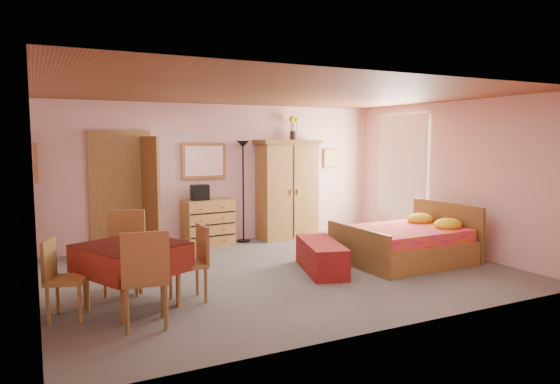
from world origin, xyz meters
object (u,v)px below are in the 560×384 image
floor_lamp (243,192)px  sunflower_vase (293,128)px  chest_of_drawers (208,222)px  bench (321,256)px  dining_table (132,275)px  chair_east (188,264)px  bed (404,234)px  wardrobe (287,189)px  wall_mirror (204,161)px  chair_north (124,253)px  chair_west (67,279)px  chair_south (145,277)px  stereo (200,192)px

floor_lamp → sunflower_vase: sunflower_vase is taller
chest_of_drawers → bench: bearing=-74.4°
dining_table → chair_east: chair_east is taller
sunflower_vase → chest_of_drawers: bearing=-178.1°
bench → chair_east: size_ratio=1.44×
floor_lamp → bed: floor_lamp is taller
sunflower_vase → dining_table: bearing=-141.3°
wardrobe → sunflower_vase: bearing=28.5°
wall_mirror → floor_lamp: size_ratio=0.44×
chair_north → chair_west: 0.99m
chest_of_drawers → wall_mirror: size_ratio=1.07×
bench → chair_east: 2.21m
chair_east → bed: bearing=-84.3°
chair_east → chair_north: bearing=42.6°
chair_south → chair_west: 0.93m
bench → chair_west: 3.52m
stereo → bench: size_ratio=0.23×
sunflower_vase → bed: (0.61, -2.63, -1.73)m
wall_mirror → dining_table: wall_mirror is taller
sunflower_vase → bench: sunflower_vase is taller
chest_of_drawers → wardrobe: bearing=-6.1°
bed → bench: size_ratio=1.46×
bench → chair_south: bearing=-159.1°
chest_of_drawers → floor_lamp: size_ratio=0.47×
wall_mirror → chair_south: bearing=-116.4°
floor_lamp → chair_east: bearing=-123.1°
chair_south → chair_north: chair_south is taller
floor_lamp → chair_north: bearing=-138.4°
bed → dining_table: (-4.28, -0.31, -0.07)m
chair_north → floor_lamp: bearing=-116.8°
wardrobe → bed: wardrobe is taller
chest_of_drawers → dining_table: size_ratio=0.88×
bed → bench: 1.51m
bed → chair_west: size_ratio=2.19×
chair_south → chair_west: chair_south is taller
stereo → wardrobe: wardrobe is taller
bed → chair_south: bearing=-168.5°
stereo → chair_south: size_ratio=0.29×
dining_table → bench: bearing=8.0°
chest_of_drawers → chair_east: size_ratio=0.98×
bed → chair_north: size_ratio=1.87×
stereo → chair_north: 2.86m
chair_west → sunflower_vase: bearing=144.2°
wall_mirror → bed: 3.84m
stereo → dining_table: 3.40m
floor_lamp → bed: bearing=-56.7°
wall_mirror → chair_east: wall_mirror is taller
wardrobe → dining_table: bearing=-141.5°
bench → chair_west: size_ratio=1.50×
stereo → bed: size_ratio=0.16×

